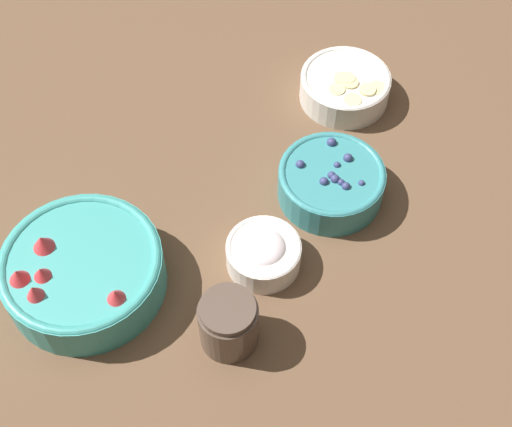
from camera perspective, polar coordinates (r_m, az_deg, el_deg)
The scene contains 6 objects.
ground_plane at distance 1.11m, azimuth -4.37°, elevation 0.29°, with size 4.00×4.00×0.00m, color brown.
bowl_strawberries at distance 1.03m, azimuth -13.73°, elevation -4.40°, with size 0.23×0.23×0.09m.
bowl_blueberries at distance 1.11m, azimuth 6.03°, elevation 2.61°, with size 0.16×0.16×0.06m.
bowl_bananas at distance 1.25m, azimuth 7.14°, elevation 10.14°, with size 0.15×0.15×0.05m.
bowl_cream at distance 1.03m, azimuth 0.61°, elevation -3.12°, with size 0.11×0.11×0.06m.
jar_chocolate at distance 0.96m, azimuth -2.20°, elevation -8.83°, with size 0.08×0.08×0.09m.
Camera 1 is at (0.63, 0.13, 0.91)m, focal length 50.00 mm.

